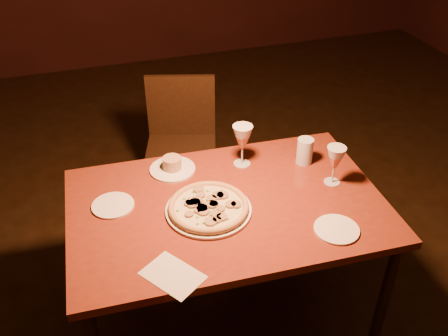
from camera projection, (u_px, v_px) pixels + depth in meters
name	position (u px, v px, depth m)	size (l,w,h in m)	color
dining_table	(227.00, 214.00, 2.11)	(1.35, 0.91, 0.70)	maroon
chair_far	(181.00, 141.00, 2.92)	(0.50, 0.50, 0.83)	black
pizza_plate	(209.00, 207.00, 2.02)	(0.35, 0.35, 0.04)	white
ramekin_saucer	(172.00, 166.00, 2.26)	(0.21, 0.21, 0.07)	white
wine_glass_far	(242.00, 146.00, 2.26)	(0.09, 0.09, 0.20)	#CC6D55
wine_glass_right	(334.00, 165.00, 2.14)	(0.08, 0.08, 0.18)	#CC6D55
water_tumbler	(305.00, 151.00, 2.29)	(0.07, 0.07, 0.12)	silver
side_plate_left	(113.00, 205.00, 2.06)	(0.17, 0.17, 0.01)	white
side_plate_near	(337.00, 229.00, 1.94)	(0.18, 0.18, 0.01)	white
menu_card	(173.00, 275.00, 1.74)	(0.14, 0.21, 0.00)	beige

